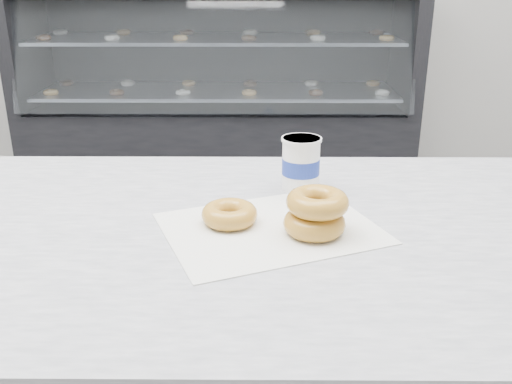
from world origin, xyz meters
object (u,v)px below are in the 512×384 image
(donut_single, at_px, (229,214))
(donut_stack, at_px, (316,213))
(display_case, at_px, (219,105))
(coffee_cup, at_px, (301,163))

(donut_single, bearing_deg, donut_stack, -14.49)
(display_case, relative_size, coffee_cup, 23.14)
(display_case, xyz_separation_m, donut_stack, (0.36, -2.75, 0.45))
(donut_single, height_order, coffee_cup, coffee_cup)
(donut_single, distance_m, coffee_cup, 0.21)
(donut_single, distance_m, donut_stack, 0.15)
(display_case, distance_m, donut_single, 2.75)
(display_case, distance_m, coffee_cup, 2.61)
(display_case, bearing_deg, coffee_cup, -82.26)
(display_case, bearing_deg, donut_stack, -82.60)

